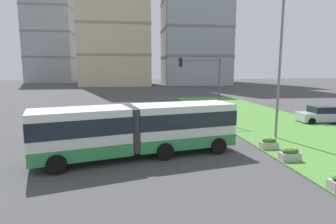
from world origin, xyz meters
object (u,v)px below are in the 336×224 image
at_px(flower_planter_3, 290,154).
at_px(apartment_tower_centre, 196,2).
at_px(articulated_bus, 138,129).
at_px(apartment_tower_eastcentre, 210,13).
at_px(car_navy_sedan, 78,127).
at_px(flower_planter_4, 269,143).
at_px(apartment_tower_west, 51,23).
at_px(car_silver_hatch, 322,115).
at_px(traffic_light_far_right, 206,79).
at_px(streetlight_median, 280,64).

height_order(flower_planter_3, apartment_tower_centre, apartment_tower_centre).
height_order(articulated_bus, apartment_tower_eastcentre, apartment_tower_eastcentre).
bearing_deg(car_navy_sedan, flower_planter_3, -31.36).
xyz_separation_m(apartment_tower_centre, apartment_tower_eastcentre, (9.23, 16.26, 0.09)).
bearing_deg(flower_planter_4, apartment_tower_west, 110.71).
distance_m(articulated_bus, car_silver_hatch, 19.51).
bearing_deg(car_silver_hatch, car_navy_sedan, -173.40).
bearing_deg(car_silver_hatch, apartment_tower_centre, 87.37).
relative_size(car_navy_sedan, flower_planter_3, 4.16).
distance_m(articulated_bus, apartment_tower_centre, 80.07).
xyz_separation_m(flower_planter_3, apartment_tower_west, (-36.60, 99.23, 21.30)).
relative_size(car_navy_sedan, apartment_tower_centre, 0.09).
height_order(car_silver_hatch, apartment_tower_eastcentre, apartment_tower_eastcentre).
bearing_deg(flower_planter_3, traffic_light_far_right, 98.49).
distance_m(traffic_light_far_right, apartment_tower_west, 96.03).
relative_size(car_navy_sedan, apartment_tower_eastcentre, 0.09).
relative_size(flower_planter_4, traffic_light_far_right, 0.18).
bearing_deg(car_navy_sedan, traffic_light_far_right, 19.11).
height_order(articulated_bus, flower_planter_4, articulated_bus).
xyz_separation_m(articulated_bus, flower_planter_4, (8.29, 0.25, -1.23)).
height_order(articulated_bus, flower_planter_3, articulated_bus).
xyz_separation_m(car_silver_hatch, traffic_light_far_right, (-11.15, 1.23, 3.43)).
distance_m(car_navy_sedan, apartment_tower_centre, 76.60).
distance_m(flower_planter_3, traffic_light_far_right, 12.21).
height_order(car_navy_sedan, apartment_tower_eastcentre, apartment_tower_eastcentre).
bearing_deg(car_silver_hatch, streetlight_median, -145.23).
height_order(traffic_light_far_right, streetlight_median, streetlight_median).
bearing_deg(traffic_light_far_right, apartment_tower_centre, 77.57).
distance_m(articulated_bus, apartment_tower_eastcentre, 97.67).
height_order(articulated_bus, car_navy_sedan, articulated_bus).
relative_size(car_silver_hatch, traffic_light_far_right, 0.73).
bearing_deg(apartment_tower_eastcentre, traffic_light_far_right, -106.20).
relative_size(flower_planter_3, flower_planter_4, 1.00).
distance_m(car_silver_hatch, apartment_tower_centre, 70.04).
xyz_separation_m(flower_planter_4, apartment_tower_eastcentre, (21.68, 89.61, 25.07)).
bearing_deg(apartment_tower_centre, flower_planter_4, -99.63).
height_order(traffic_light_far_right, apartment_tower_west, apartment_tower_west).
relative_size(flower_planter_3, traffic_light_far_right, 0.18).
distance_m(articulated_bus, flower_planter_4, 8.38).
bearing_deg(streetlight_median, flower_planter_3, -110.71).
distance_m(car_navy_sedan, flower_planter_4, 13.72).
xyz_separation_m(apartment_tower_west, apartment_tower_centre, (49.05, -23.48, 3.69)).
height_order(traffic_light_far_right, apartment_tower_centre, apartment_tower_centre).
distance_m(articulated_bus, traffic_light_far_right, 11.70).
height_order(articulated_bus, traffic_light_far_right, traffic_light_far_right).
distance_m(flower_planter_4, traffic_light_far_right, 9.99).
relative_size(car_silver_hatch, flower_planter_4, 4.05).
xyz_separation_m(articulated_bus, apartment_tower_centre, (20.74, 73.60, 23.75)).
xyz_separation_m(car_silver_hatch, streetlight_median, (-7.54, -5.23, 4.72)).
bearing_deg(apartment_tower_west, apartment_tower_eastcentre, -7.07).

